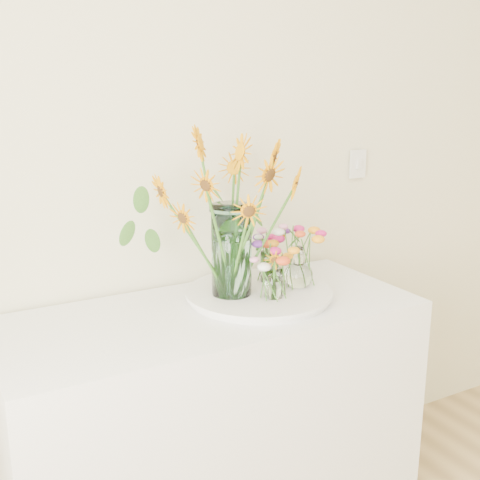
{
  "coord_description": "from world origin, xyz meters",
  "views": [
    {
      "loc": [
        -1.23,
        0.24,
        1.63
      ],
      "look_at": [
        -0.28,
        1.95,
        1.12
      ],
      "focal_mm": 45.0,
      "sensor_mm": 36.0,
      "label": 1
    }
  ],
  "objects_px": {
    "mason_jar": "(231,251)",
    "small_vase_a": "(274,284)",
    "counter": "(214,430)",
    "tray": "(259,295)",
    "small_vase_b": "(299,267)",
    "small_vase_c": "(270,267)"
  },
  "relations": [
    {
      "from": "small_vase_c",
      "to": "small_vase_a",
      "type": "bearing_deg",
      "value": -117.35
    },
    {
      "from": "small_vase_a",
      "to": "tray",
      "type": "bearing_deg",
      "value": 94.98
    },
    {
      "from": "tray",
      "to": "small_vase_b",
      "type": "xyz_separation_m",
      "value": [
        0.15,
        -0.03,
        0.09
      ]
    },
    {
      "from": "small_vase_c",
      "to": "small_vase_b",
      "type": "bearing_deg",
      "value": -57.59
    },
    {
      "from": "tray",
      "to": "small_vase_b",
      "type": "bearing_deg",
      "value": -9.69
    },
    {
      "from": "small_vase_b",
      "to": "small_vase_c",
      "type": "bearing_deg",
      "value": 122.41
    },
    {
      "from": "tray",
      "to": "small_vase_c",
      "type": "relative_size",
      "value": 4.2
    },
    {
      "from": "mason_jar",
      "to": "small_vase_a",
      "type": "bearing_deg",
      "value": -43.52
    },
    {
      "from": "tray",
      "to": "small_vase_a",
      "type": "distance_m",
      "value": 0.11
    },
    {
      "from": "mason_jar",
      "to": "small_vase_a",
      "type": "xyz_separation_m",
      "value": [
        0.11,
        -0.1,
        -0.11
      ]
    },
    {
      "from": "small_vase_a",
      "to": "small_vase_b",
      "type": "bearing_deg",
      "value": 22.55
    },
    {
      "from": "small_vase_b",
      "to": "mason_jar",
      "type": "bearing_deg",
      "value": 170.4
    },
    {
      "from": "counter",
      "to": "small_vase_a",
      "type": "height_order",
      "value": "small_vase_a"
    },
    {
      "from": "mason_jar",
      "to": "small_vase_a",
      "type": "height_order",
      "value": "mason_jar"
    },
    {
      "from": "counter",
      "to": "small_vase_c",
      "type": "distance_m",
      "value": 0.61
    },
    {
      "from": "small_vase_b",
      "to": "small_vase_a",
      "type": "bearing_deg",
      "value": -157.45
    },
    {
      "from": "mason_jar",
      "to": "small_vase_b",
      "type": "bearing_deg",
      "value": -9.6
    },
    {
      "from": "tray",
      "to": "small_vase_b",
      "type": "height_order",
      "value": "small_vase_b"
    },
    {
      "from": "mason_jar",
      "to": "small_vase_c",
      "type": "distance_m",
      "value": 0.22
    },
    {
      "from": "mason_jar",
      "to": "small_vase_b",
      "type": "xyz_separation_m",
      "value": [
        0.25,
        -0.04,
        -0.08
      ]
    },
    {
      "from": "mason_jar",
      "to": "small_vase_c",
      "type": "height_order",
      "value": "mason_jar"
    },
    {
      "from": "counter",
      "to": "tray",
      "type": "relative_size",
      "value": 2.86
    }
  ]
}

